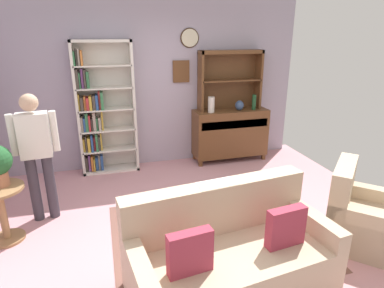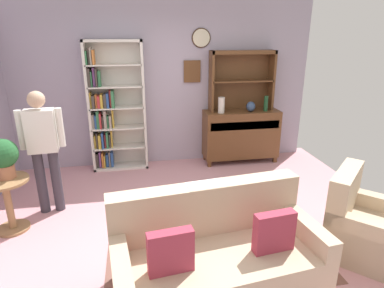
{
  "view_description": "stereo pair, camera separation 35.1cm",
  "coord_description": "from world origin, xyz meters",
  "px_view_note": "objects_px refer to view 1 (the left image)",
  "views": [
    {
      "loc": [
        -0.88,
        -3.29,
        2.2
      ],
      "look_at": [
        0.1,
        0.2,
        0.95
      ],
      "focal_mm": 30.42,
      "sensor_mm": 36.0,
      "label": 1
    },
    {
      "loc": [
        -0.54,
        -3.37,
        2.2
      ],
      "look_at": [
        0.1,
        0.2,
        0.95
      ],
      "focal_mm": 30.42,
      "sensor_mm": 36.0,
      "label": 2
    }
  ],
  "objects_px": {
    "couch_floral": "(229,255)",
    "book_stack": "(212,191)",
    "sideboard": "(230,132)",
    "person_reading": "(36,149)",
    "sideboard_hutch": "(230,72)",
    "vase_round": "(239,105)",
    "bottle_wine": "(254,102)",
    "coffee_table": "(210,198)",
    "bookshelf": "(102,111)",
    "vase_tall": "(211,105)",
    "armchair_floral": "(364,219)",
    "plant_stand": "(1,208)"
  },
  "relations": [
    {
      "from": "person_reading",
      "to": "book_stack",
      "type": "height_order",
      "value": "person_reading"
    },
    {
      "from": "sideboard_hutch",
      "to": "vase_round",
      "type": "distance_m",
      "value": 0.6
    },
    {
      "from": "bookshelf",
      "to": "coffee_table",
      "type": "xyz_separation_m",
      "value": [
        1.15,
        -2.01,
        -0.66
      ]
    },
    {
      "from": "vase_tall",
      "to": "book_stack",
      "type": "xyz_separation_m",
      "value": [
        -0.63,
        -1.91,
        -0.58
      ]
    },
    {
      "from": "vase_tall",
      "to": "bottle_wine",
      "type": "xyz_separation_m",
      "value": [
        0.78,
        -0.01,
        0.0
      ]
    },
    {
      "from": "vase_round",
      "to": "couch_floral",
      "type": "relative_size",
      "value": 0.09
    },
    {
      "from": "vase_round",
      "to": "bottle_wine",
      "type": "height_order",
      "value": "bottle_wine"
    },
    {
      "from": "bottle_wine",
      "to": "person_reading",
      "type": "distance_m",
      "value": 3.52
    },
    {
      "from": "sideboard",
      "to": "book_stack",
      "type": "distance_m",
      "value": 2.24
    },
    {
      "from": "plant_stand",
      "to": "vase_tall",
      "type": "bearing_deg",
      "value": 27.81
    },
    {
      "from": "sideboard_hutch",
      "to": "book_stack",
      "type": "xyz_separation_m",
      "value": [
        -1.02,
        -2.1,
        -1.08
      ]
    },
    {
      "from": "bookshelf",
      "to": "coffee_table",
      "type": "relative_size",
      "value": 2.62
    },
    {
      "from": "vase_tall",
      "to": "plant_stand",
      "type": "relative_size",
      "value": 0.41
    },
    {
      "from": "bookshelf",
      "to": "vase_tall",
      "type": "height_order",
      "value": "bookshelf"
    },
    {
      "from": "vase_round",
      "to": "coffee_table",
      "type": "bearing_deg",
      "value": -121.77
    },
    {
      "from": "bottle_wine",
      "to": "coffee_table",
      "type": "relative_size",
      "value": 0.33
    },
    {
      "from": "vase_round",
      "to": "sideboard_hutch",
      "type": "bearing_deg",
      "value": 126.48
    },
    {
      "from": "sideboard",
      "to": "vase_tall",
      "type": "relative_size",
      "value": 4.95
    },
    {
      "from": "vase_round",
      "to": "bottle_wine",
      "type": "bearing_deg",
      "value": -4.95
    },
    {
      "from": "sideboard",
      "to": "plant_stand",
      "type": "height_order",
      "value": "sideboard"
    },
    {
      "from": "bookshelf",
      "to": "bottle_wine",
      "type": "distance_m",
      "value": 2.57
    },
    {
      "from": "sideboard_hutch",
      "to": "couch_floral",
      "type": "relative_size",
      "value": 0.58
    },
    {
      "from": "plant_stand",
      "to": "sideboard_hutch",
      "type": "bearing_deg",
      "value": 27.59
    },
    {
      "from": "sideboard_hutch",
      "to": "coffee_table",
      "type": "relative_size",
      "value": 1.38
    },
    {
      "from": "bookshelf",
      "to": "armchair_floral",
      "type": "relative_size",
      "value": 1.94
    },
    {
      "from": "sideboard",
      "to": "armchair_floral",
      "type": "bearing_deg",
      "value": -80.37
    },
    {
      "from": "couch_floral",
      "to": "book_stack",
      "type": "height_order",
      "value": "couch_floral"
    },
    {
      "from": "couch_floral",
      "to": "person_reading",
      "type": "height_order",
      "value": "person_reading"
    },
    {
      "from": "sideboard",
      "to": "bottle_wine",
      "type": "xyz_separation_m",
      "value": [
        0.39,
        -0.09,
        0.54
      ]
    },
    {
      "from": "sideboard_hutch",
      "to": "coffee_table",
      "type": "distance_m",
      "value": 2.58
    },
    {
      "from": "couch_floral",
      "to": "person_reading",
      "type": "distance_m",
      "value": 2.51
    },
    {
      "from": "bookshelf",
      "to": "coffee_table",
      "type": "bearing_deg",
      "value": -60.29
    },
    {
      "from": "sideboard_hutch",
      "to": "vase_round",
      "type": "bearing_deg",
      "value": -53.52
    },
    {
      "from": "sideboard",
      "to": "bookshelf",
      "type": "bearing_deg",
      "value": 177.8
    },
    {
      "from": "sideboard_hutch",
      "to": "book_stack",
      "type": "bearing_deg",
      "value": -115.88
    },
    {
      "from": "armchair_floral",
      "to": "book_stack",
      "type": "xyz_separation_m",
      "value": [
        -1.48,
        0.73,
        0.19
      ]
    },
    {
      "from": "vase_round",
      "to": "armchair_floral",
      "type": "xyz_separation_m",
      "value": [
        0.33,
        -2.65,
        -0.72
      ]
    },
    {
      "from": "bookshelf",
      "to": "person_reading",
      "type": "xyz_separation_m",
      "value": [
        -0.76,
        -1.32,
        -0.11
      ]
    },
    {
      "from": "bookshelf",
      "to": "vase_tall",
      "type": "relative_size",
      "value": 7.99
    },
    {
      "from": "book_stack",
      "to": "vase_round",
      "type": "bearing_deg",
      "value": 59.17
    },
    {
      "from": "armchair_floral",
      "to": "coffee_table",
      "type": "distance_m",
      "value": 1.68
    },
    {
      "from": "sideboard_hutch",
      "to": "vase_tall",
      "type": "distance_m",
      "value": 0.67
    },
    {
      "from": "plant_stand",
      "to": "coffee_table",
      "type": "distance_m",
      "value": 2.3
    },
    {
      "from": "sideboard_hutch",
      "to": "person_reading",
      "type": "relative_size",
      "value": 0.71
    },
    {
      "from": "person_reading",
      "to": "coffee_table",
      "type": "distance_m",
      "value": 2.11
    },
    {
      "from": "sideboard",
      "to": "person_reading",
      "type": "relative_size",
      "value": 0.83
    },
    {
      "from": "sideboard",
      "to": "sideboard_hutch",
      "type": "xyz_separation_m",
      "value": [
        0.0,
        0.11,
        1.05
      ]
    },
    {
      "from": "armchair_floral",
      "to": "plant_stand",
      "type": "xyz_separation_m",
      "value": [
        -3.76,
        1.1,
        0.11
      ]
    },
    {
      "from": "armchair_floral",
      "to": "person_reading",
      "type": "xyz_separation_m",
      "value": [
        -3.4,
        1.48,
        0.62
      ]
    },
    {
      "from": "vase_round",
      "to": "bottle_wine",
      "type": "relative_size",
      "value": 0.64
    }
  ]
}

